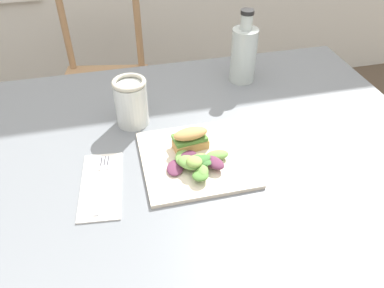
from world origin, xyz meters
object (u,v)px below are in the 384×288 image
mason_jar_iced_tea (131,104)px  sandwich_half_front (190,138)px  fork_on_napkin (102,179)px  chair_wooden_far (104,81)px  plate_lunch (196,159)px  bottle_cold_brew (243,57)px  dining_table (194,187)px

mason_jar_iced_tea → sandwich_half_front: bearing=-50.7°
sandwich_half_front → fork_on_napkin: 0.23m
chair_wooden_far → mason_jar_iced_tea: size_ratio=6.56×
plate_lunch → sandwich_half_front: size_ratio=2.84×
sandwich_half_front → fork_on_napkin: sandwich_half_front is taller
mason_jar_iced_tea → fork_on_napkin: bearing=-114.8°
bottle_cold_brew → mason_jar_iced_tea: bearing=-157.2°
fork_on_napkin → mason_jar_iced_tea: mason_jar_iced_tea is taller
dining_table → plate_lunch: plate_lunch is taller
fork_on_napkin → mason_jar_iced_tea: 0.24m
bottle_cold_brew → mason_jar_iced_tea: bottle_cold_brew is taller
chair_wooden_far → sandwich_half_front: chair_wooden_far is taller
bottle_cold_brew → mason_jar_iced_tea: 0.40m
chair_wooden_far → sandwich_half_front: size_ratio=9.47×
plate_lunch → bottle_cold_brew: size_ratio=1.15×
chair_wooden_far → dining_table: bearing=-77.5°
chair_wooden_far → bottle_cold_brew: bottle_cold_brew is taller
chair_wooden_far → bottle_cold_brew: bearing=-54.0°
dining_table → mason_jar_iced_tea: mason_jar_iced_tea is taller
mason_jar_iced_tea → chair_wooden_far: bearing=95.8°
dining_table → chair_wooden_far: bearing=102.5°
fork_on_napkin → bottle_cold_brew: 0.60m
fork_on_napkin → mason_jar_iced_tea: (0.10, 0.21, 0.05)m
sandwich_half_front → fork_on_napkin: (-0.22, -0.06, -0.03)m
plate_lunch → fork_on_napkin: bearing=-175.7°
fork_on_napkin → mason_jar_iced_tea: size_ratio=1.40×
sandwich_half_front → mason_jar_iced_tea: size_ratio=0.69×
fork_on_napkin → mason_jar_iced_tea: bearing=65.2°
dining_table → chair_wooden_far: 0.98m
chair_wooden_far → sandwich_half_front: 1.00m
sandwich_half_front → fork_on_napkin: bearing=-165.6°
sandwich_half_front → chair_wooden_far: bearing=102.4°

